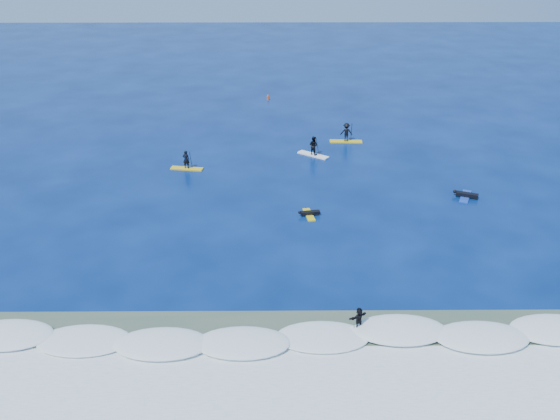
{
  "coord_description": "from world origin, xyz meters",
  "views": [
    {
      "loc": [
        -1.32,
        -35.15,
        19.97
      ],
      "look_at": [
        -1.05,
        3.49,
        0.6
      ],
      "focal_mm": 40.0,
      "sensor_mm": 36.0,
      "label": 1
    }
  ],
  "objects_px": {
    "sup_paddler_center": "(313,147)",
    "prone_paddler_near": "(309,214)",
    "prone_paddler_far": "(466,195)",
    "wave_surfer": "(359,319)",
    "sup_paddler_left": "(186,163)",
    "marker_buoy": "(268,97)",
    "sup_paddler_right": "(346,134)"
  },
  "relations": [
    {
      "from": "prone_paddler_far",
      "to": "wave_surfer",
      "type": "relative_size",
      "value": 1.37
    },
    {
      "from": "sup_paddler_center",
      "to": "prone_paddler_far",
      "type": "relative_size",
      "value": 1.15
    },
    {
      "from": "prone_paddler_near",
      "to": "wave_surfer",
      "type": "relative_size",
      "value": 1.15
    },
    {
      "from": "sup_paddler_center",
      "to": "sup_paddler_right",
      "type": "height_order",
      "value": "sup_paddler_right"
    },
    {
      "from": "sup_paddler_right",
      "to": "marker_buoy",
      "type": "relative_size",
      "value": 4.64
    },
    {
      "from": "prone_paddler_near",
      "to": "sup_paddler_left",
      "type": "bearing_deg",
      "value": 38.81
    },
    {
      "from": "sup_paddler_left",
      "to": "marker_buoy",
      "type": "distance_m",
      "value": 20.71
    },
    {
      "from": "prone_paddler_far",
      "to": "marker_buoy",
      "type": "distance_m",
      "value": 29.33
    },
    {
      "from": "sup_paddler_center",
      "to": "prone_paddler_far",
      "type": "height_order",
      "value": "sup_paddler_center"
    },
    {
      "from": "sup_paddler_right",
      "to": "prone_paddler_near",
      "type": "bearing_deg",
      "value": -102.62
    },
    {
      "from": "sup_paddler_center",
      "to": "marker_buoy",
      "type": "relative_size",
      "value": 4.24
    },
    {
      "from": "wave_surfer",
      "to": "sup_paddler_center",
      "type": "bearing_deg",
      "value": 60.34
    },
    {
      "from": "sup_paddler_center",
      "to": "marker_buoy",
      "type": "height_order",
      "value": "sup_paddler_center"
    },
    {
      "from": "sup_paddler_left",
      "to": "wave_surfer",
      "type": "height_order",
      "value": "sup_paddler_left"
    },
    {
      "from": "wave_surfer",
      "to": "marker_buoy",
      "type": "height_order",
      "value": "wave_surfer"
    },
    {
      "from": "wave_surfer",
      "to": "marker_buoy",
      "type": "bearing_deg",
      "value": 65.06
    },
    {
      "from": "sup_paddler_center",
      "to": "sup_paddler_left",
      "type": "bearing_deg",
      "value": -128.82
    },
    {
      "from": "sup_paddler_center",
      "to": "prone_paddler_near",
      "type": "distance_m",
      "value": 11.47
    },
    {
      "from": "marker_buoy",
      "to": "prone_paddler_near",
      "type": "bearing_deg",
      "value": -83.56
    },
    {
      "from": "marker_buoy",
      "to": "sup_paddler_center",
      "type": "bearing_deg",
      "value": -76.25
    },
    {
      "from": "sup_paddler_center",
      "to": "prone_paddler_near",
      "type": "relative_size",
      "value": 1.37
    },
    {
      "from": "sup_paddler_center",
      "to": "prone_paddler_near",
      "type": "bearing_deg",
      "value": -59.14
    },
    {
      "from": "prone_paddler_near",
      "to": "prone_paddler_far",
      "type": "relative_size",
      "value": 0.84
    },
    {
      "from": "prone_paddler_far",
      "to": "wave_surfer",
      "type": "xyz_separation_m",
      "value": [
        -9.93,
        -15.99,
        0.57
      ]
    },
    {
      "from": "sup_paddler_left",
      "to": "prone_paddler_far",
      "type": "bearing_deg",
      "value": -5.23
    },
    {
      "from": "sup_paddler_right",
      "to": "prone_paddler_far",
      "type": "relative_size",
      "value": 1.25
    },
    {
      "from": "sup_paddler_left",
      "to": "marker_buoy",
      "type": "height_order",
      "value": "sup_paddler_left"
    },
    {
      "from": "wave_surfer",
      "to": "prone_paddler_far",
      "type": "bearing_deg",
      "value": 26.23
    },
    {
      "from": "prone_paddler_far",
      "to": "sup_paddler_right",
      "type": "bearing_deg",
      "value": 55.56
    },
    {
      "from": "sup_paddler_right",
      "to": "prone_paddler_near",
      "type": "xyz_separation_m",
      "value": [
        -4.09,
        -14.73,
        -0.67
      ]
    },
    {
      "from": "prone_paddler_far",
      "to": "marker_buoy",
      "type": "relative_size",
      "value": 3.7
    },
    {
      "from": "sup_paddler_left",
      "to": "marker_buoy",
      "type": "xyz_separation_m",
      "value": [
        6.49,
        19.67,
        -0.3
      ]
    }
  ]
}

